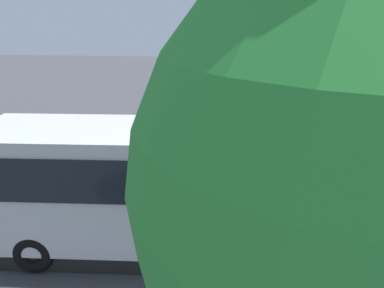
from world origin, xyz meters
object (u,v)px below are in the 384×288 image
(spectator_left, at_px, (243,168))
(parked_motorcycle_silver, at_px, (252,197))
(spectator_centre, at_px, (203,168))
(tour_bus, at_px, (183,191))
(spectator_right, at_px, (170,166))
(traffic_cone, at_px, (217,146))
(tree_left, at_px, (382,145))
(spectator_far_left, at_px, (281,173))
(stunt_motorcycle, at_px, (170,125))
(spectator_far_right, at_px, (131,164))

(spectator_left, height_order, parked_motorcycle_silver, spectator_left)
(spectator_centre, bearing_deg, tour_bus, 84.68)
(spectator_centre, xyz_separation_m, spectator_right, (1.08, -0.07, 0.00))
(tour_bus, distance_m, spectator_left, 3.47)
(traffic_cone, xyz_separation_m, tree_left, (-1.78, 12.88, 4.49))
(tour_bus, bearing_deg, parked_motorcycle_silver, -129.67)
(spectator_far_left, height_order, stunt_motorcycle, spectator_far_left)
(spectator_far_left, bearing_deg, spectator_right, -4.19)
(traffic_cone, bearing_deg, spectator_far_left, 115.44)
(spectator_far_left, xyz_separation_m, stunt_motorcycle, (4.32, -5.29, -0.04))
(spectator_centre, bearing_deg, traffic_cone, -93.91)
(spectator_right, bearing_deg, parked_motorcycle_silver, 161.33)
(spectator_far_left, distance_m, stunt_motorcycle, 6.83)
(tour_bus, distance_m, spectator_right, 3.27)
(spectator_centre, relative_size, spectator_far_right, 1.01)
(spectator_far_left, xyz_separation_m, spectator_left, (1.20, -0.19, 0.03))
(spectator_right, distance_m, traffic_cone, 4.58)
(spectator_far_left, relative_size, spectator_centre, 1.01)
(spectator_centre, distance_m, spectator_far_right, 2.44)
(spectator_centre, height_order, spectator_far_right, spectator_centre)
(tour_bus, distance_m, stunt_motorcycle, 8.32)
(spectator_far_right, relative_size, stunt_motorcycle, 0.87)
(spectator_right, bearing_deg, stunt_motorcycle, -81.40)
(spectator_centre, xyz_separation_m, spectator_far_right, (2.43, -0.17, -0.01))
(spectator_far_left, height_order, spectator_left, spectator_left)
(spectator_left, distance_m, stunt_motorcycle, 5.98)
(tour_bus, height_order, parked_motorcycle_silver, tour_bus)
(spectator_left, bearing_deg, tree_left, 95.42)
(spectator_left, distance_m, spectator_right, 2.36)
(spectator_left, bearing_deg, spectator_right, -1.66)
(parked_motorcycle_silver, bearing_deg, spectator_centre, -27.98)
(traffic_cone, bearing_deg, stunt_motorcycle, -18.51)
(parked_motorcycle_silver, bearing_deg, spectator_far_right, -14.07)
(spectator_far_right, distance_m, traffic_cone, 5.06)
(tour_bus, bearing_deg, spectator_far_left, -134.01)
(spectator_right, bearing_deg, spectator_left, 178.34)
(spectator_left, xyz_separation_m, parked_motorcycle_silver, (-0.28, 0.82, -0.59))
(spectator_centre, relative_size, traffic_cone, 2.75)
(spectator_far_left, bearing_deg, spectator_far_right, -4.29)
(spectator_far_right, xyz_separation_m, stunt_motorcycle, (-0.59, -4.92, -0.02))
(spectator_right, height_order, spectator_far_right, spectator_right)
(spectator_right, distance_m, parked_motorcycle_silver, 2.84)
(spectator_left, height_order, stunt_motorcycle, spectator_left)
(parked_motorcycle_silver, bearing_deg, tree_left, 93.90)
(spectator_right, xyz_separation_m, traffic_cone, (-1.38, -4.31, -0.73))
(traffic_cone, bearing_deg, parked_motorcycle_silver, 103.60)
(spectator_left, distance_m, traffic_cone, 4.55)
(spectator_left, height_order, spectator_centre, spectator_left)
(tour_bus, distance_m, parked_motorcycle_silver, 3.11)
(traffic_cone, bearing_deg, spectator_left, 102.56)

